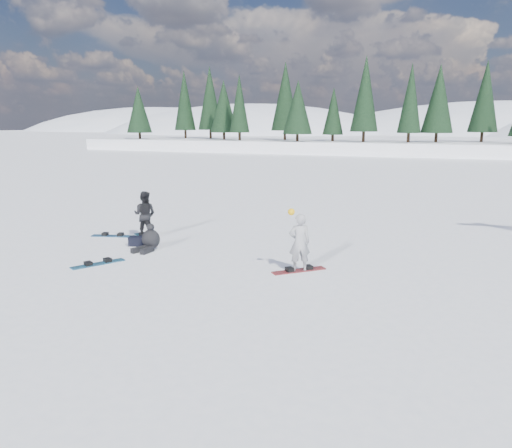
{
  "coord_description": "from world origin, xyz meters",
  "views": [
    {
      "loc": [
        6.47,
        -11.82,
        3.89
      ],
      "look_at": [
        1.32,
        0.85,
        1.1
      ],
      "focal_mm": 35.0,
      "sensor_mm": 36.0,
      "label": 1
    }
  ],
  "objects": [
    {
      "name": "ground",
      "position": [
        0.0,
        0.0,
        0.0
      ],
      "size": [
        420.0,
        420.0,
        0.0
      ],
      "primitive_type": "plane",
      "color": "white",
      "rests_on": "ground"
    },
    {
      "name": "alpine_backdrop",
      "position": [
        -11.72,
        189.17,
        -13.98
      ],
      "size": [
        412.5,
        227.0,
        53.2
      ],
      "color": "white",
      "rests_on": "ground"
    },
    {
      "name": "snowboarder_woman",
      "position": [
        2.72,
        0.45,
        0.79
      ],
      "size": [
        0.68,
        0.6,
        1.7
      ],
      "rotation": [
        0.0,
        0.0,
        3.64
      ],
      "color": "#9C9CA1",
      "rests_on": "ground"
    },
    {
      "name": "snowboarder_man",
      "position": [
        -3.35,
        2.24,
        0.81
      ],
      "size": [
        0.89,
        0.75,
        1.61
      ],
      "primitive_type": "imported",
      "rotation": [
        0.0,
        0.0,
        3.34
      ],
      "color": "black",
      "rests_on": "ground"
    },
    {
      "name": "seated_rider",
      "position": [
        -2.27,
        0.92,
        0.31
      ],
      "size": [
        0.66,
        1.01,
        0.82
      ],
      "rotation": [
        0.0,
        0.0,
        -0.16
      ],
      "color": "black",
      "rests_on": "ground"
    },
    {
      "name": "gear_bag",
      "position": [
        -2.97,
        1.17,
        0.15
      ],
      "size": [
        0.52,
        0.43,
        0.3
      ],
      "primitive_type": "cube",
      "rotation": [
        0.0,
        0.0,
        0.33
      ],
      "color": "black",
      "rests_on": "ground"
    },
    {
      "name": "snowboard_woman",
      "position": [
        2.72,
        0.45,
        0.01
      ],
      "size": [
        1.28,
        1.24,
        0.03
      ],
      "primitive_type": "cube",
      "rotation": [
        0.0,
        0.0,
        0.76
      ],
      "color": "maroon",
      "rests_on": "ground"
    },
    {
      "name": "snowboard_man",
      "position": [
        -3.35,
        2.24,
        0.01
      ],
      "size": [
        1.4,
        1.07,
        0.03
      ],
      "primitive_type": "cube",
      "rotation": [
        0.0,
        0.0,
        -0.59
      ],
      "color": "#16667B",
      "rests_on": "ground"
    },
    {
      "name": "snowboard_loose_c",
      "position": [
        -4.53,
        1.98,
        0.01
      ],
      "size": [
        1.52,
        0.67,
        0.03
      ],
      "primitive_type": "cube",
      "rotation": [
        0.0,
        0.0,
        0.27
      ],
      "color": "#174F80",
      "rests_on": "ground"
    },
    {
      "name": "snowboard_loose_a",
      "position": [
        -2.68,
        -1.05,
        0.01
      ],
      "size": [
        0.95,
        1.45,
        0.03
      ],
      "primitive_type": "cube",
      "rotation": [
        0.0,
        0.0,
        1.08
      ],
      "color": "#186187",
      "rests_on": "ground"
    }
  ]
}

